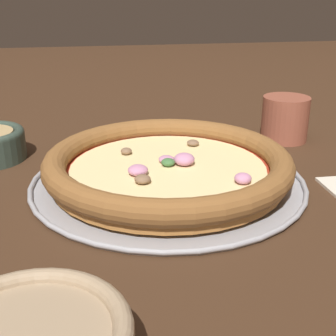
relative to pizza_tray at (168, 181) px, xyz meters
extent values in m
plane|color=#3D2616|center=(0.00, 0.00, 0.00)|extent=(3.00, 3.00, 0.00)
cylinder|color=#9E9EA3|center=(0.00, 0.00, 0.00)|extent=(0.37, 0.37, 0.01)
torus|color=#9E9EA3|center=(0.00, 0.00, 0.00)|extent=(0.38, 0.38, 0.01)
cylinder|color=#A86B33|center=(0.00, 0.00, 0.01)|extent=(0.31, 0.31, 0.01)
torus|color=brown|center=(0.00, 0.00, 0.03)|extent=(0.34, 0.34, 0.03)
cylinder|color=#A32D19|center=(0.00, 0.00, 0.02)|extent=(0.28, 0.28, 0.00)
cylinder|color=beige|center=(0.00, 0.00, 0.02)|extent=(0.27, 0.27, 0.00)
ellipsoid|color=#C17FA3|center=(-0.03, 0.04, 0.03)|extent=(0.04, 0.04, 0.01)
ellipsoid|color=#C17FA3|center=(0.00, -0.02, 0.03)|extent=(0.04, 0.04, 0.02)
ellipsoid|color=#C17FA3|center=(0.01, 0.00, 0.03)|extent=(0.03, 0.03, 0.01)
ellipsoid|color=#C17FA3|center=(-0.07, -0.08, 0.03)|extent=(0.03, 0.03, 0.01)
ellipsoid|color=brown|center=(0.06, 0.05, 0.03)|extent=(0.02, 0.02, 0.01)
ellipsoid|color=#3D6B38|center=(0.00, 0.00, 0.03)|extent=(0.02, 0.02, 0.01)
ellipsoid|color=brown|center=(-0.05, 0.04, 0.03)|extent=(0.03, 0.03, 0.01)
ellipsoid|color=brown|center=(0.08, -0.05, 0.03)|extent=(0.02, 0.02, 0.01)
torus|color=#9E8466|center=(-0.33, 0.15, 0.04)|extent=(0.14, 0.14, 0.02)
cylinder|color=brown|center=(0.16, -0.23, 0.03)|extent=(0.08, 0.08, 0.08)
camera|label=1|loc=(-0.58, 0.10, 0.26)|focal=50.00mm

